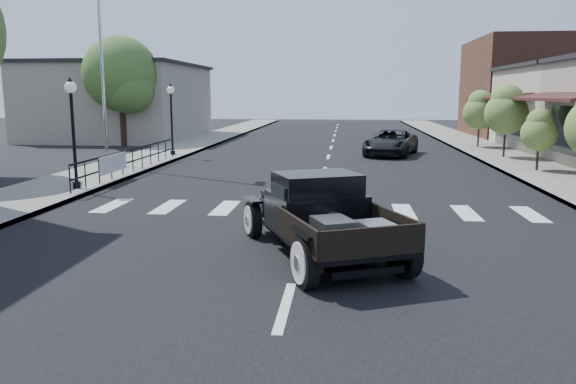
# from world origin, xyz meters

# --- Properties ---
(ground) EXTENTS (120.00, 120.00, 0.00)m
(ground) POSITION_xyz_m (0.00, 0.00, 0.00)
(ground) COLOR black
(ground) RESTS_ON ground
(road) EXTENTS (14.00, 80.00, 0.02)m
(road) POSITION_xyz_m (0.00, 15.00, 0.01)
(road) COLOR black
(road) RESTS_ON ground
(road_markings) EXTENTS (12.00, 60.00, 0.06)m
(road_markings) POSITION_xyz_m (0.00, 10.00, 0.00)
(road_markings) COLOR silver
(road_markings) RESTS_ON ground
(sidewalk_left) EXTENTS (3.00, 80.00, 0.15)m
(sidewalk_left) POSITION_xyz_m (-8.50, 15.00, 0.07)
(sidewalk_left) COLOR gray
(sidewalk_left) RESTS_ON ground
(sidewalk_right) EXTENTS (3.00, 80.00, 0.15)m
(sidewalk_right) POSITION_xyz_m (8.50, 15.00, 0.07)
(sidewalk_right) COLOR gray
(sidewalk_right) RESTS_ON ground
(low_building_left) EXTENTS (10.00, 12.00, 5.00)m
(low_building_left) POSITION_xyz_m (-15.00, 28.00, 2.50)
(low_building_left) COLOR gray
(low_building_left) RESTS_ON ground
(far_building_right) EXTENTS (11.00, 10.00, 7.00)m
(far_building_right) POSITION_xyz_m (15.50, 32.00, 3.50)
(far_building_right) COLOR brown
(far_building_right) RESTS_ON ground
(railing) EXTENTS (0.08, 10.00, 1.00)m
(railing) POSITION_xyz_m (-7.30, 10.00, 0.65)
(railing) COLOR black
(railing) RESTS_ON sidewalk_left
(banner) EXTENTS (0.04, 2.20, 0.60)m
(banner) POSITION_xyz_m (-7.22, 8.00, 0.45)
(banner) COLOR silver
(banner) RESTS_ON sidewalk_left
(lamp_post_b) EXTENTS (0.36, 0.36, 3.44)m
(lamp_post_b) POSITION_xyz_m (-7.60, 6.00, 1.87)
(lamp_post_b) COLOR black
(lamp_post_b) RESTS_ON sidewalk_left
(lamp_post_c) EXTENTS (0.36, 0.36, 3.44)m
(lamp_post_c) POSITION_xyz_m (-7.60, 16.00, 1.87)
(lamp_post_c) COLOR black
(lamp_post_c) RESTS_ON sidewalk_left
(flagpole) EXTENTS (0.12, 0.12, 11.70)m
(flagpole) POSITION_xyz_m (-9.20, 12.00, 6.00)
(flagpole) COLOR silver
(flagpole) RESTS_ON sidewalk_left
(big_tree_far) EXTENTS (4.42, 4.42, 6.50)m
(big_tree_far) POSITION_xyz_m (-12.50, 22.00, 3.25)
(big_tree_far) COLOR #3F6129
(big_tree_far) RESTS_ON ground
(small_tree_c) EXTENTS (1.38, 1.38, 2.31)m
(small_tree_c) POSITION_xyz_m (8.30, 11.94, 1.30)
(small_tree_c) COLOR #5C7937
(small_tree_c) RESTS_ON sidewalk_right
(small_tree_d) EXTENTS (1.98, 1.98, 3.30)m
(small_tree_d) POSITION_xyz_m (8.30, 16.67, 1.80)
(small_tree_d) COLOR #5C7937
(small_tree_d) RESTS_ON sidewalk_right
(small_tree_e) EXTENTS (1.83, 1.83, 3.05)m
(small_tree_e) POSITION_xyz_m (8.30, 21.98, 1.68)
(small_tree_e) COLOR #5C7937
(small_tree_e) RESTS_ON sidewalk_right
(hotrod_pickup) EXTENTS (3.90, 5.18, 1.63)m
(hotrod_pickup) POSITION_xyz_m (0.39, -0.30, 0.81)
(hotrod_pickup) COLOR black
(hotrod_pickup) RESTS_ON ground
(second_car) EXTENTS (3.33, 5.08, 1.30)m
(second_car) POSITION_xyz_m (3.12, 18.13, 0.65)
(second_car) COLOR black
(second_car) RESTS_ON ground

